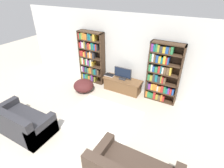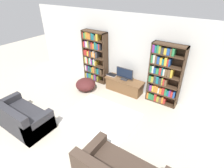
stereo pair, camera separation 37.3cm
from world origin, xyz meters
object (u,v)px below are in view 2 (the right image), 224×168
(laptop, at_px, (112,75))
(bookshelf_right, at_px, (163,75))
(bookshelf_left, at_px, (94,57))
(tv_stand, at_px, (124,85))
(couch_left_sectional, at_px, (21,118))
(television, at_px, (125,74))
(beanbag_ottoman, at_px, (86,84))

(laptop, bearing_deg, bookshelf_right, 2.71)
(bookshelf_left, bearing_deg, laptop, -5.72)
(bookshelf_right, height_order, tv_stand, bookshelf_right)
(bookshelf_left, distance_m, bookshelf_right, 2.65)
(couch_left_sectional, bearing_deg, bookshelf_right, 49.93)
(tv_stand, distance_m, television, 0.46)
(television, bearing_deg, laptop, 176.11)
(tv_stand, xyz_separation_m, television, (-0.00, -0.00, 0.46))
(bookshelf_right, relative_size, tv_stand, 1.42)
(tv_stand, relative_size, couch_left_sectional, 0.85)
(tv_stand, bearing_deg, television, -90.00)
(laptop, distance_m, beanbag_ottoman, 1.01)
(television, bearing_deg, couch_left_sectional, -114.53)
(bookshelf_left, bearing_deg, couch_left_sectional, -89.99)
(television, bearing_deg, tv_stand, 90.00)
(tv_stand, distance_m, laptop, 0.59)
(bookshelf_left, height_order, television, bookshelf_left)
(bookshelf_left, bearing_deg, television, -5.01)
(beanbag_ottoman, bearing_deg, television, 29.61)
(bookshelf_left, relative_size, tv_stand, 1.42)
(tv_stand, distance_m, beanbag_ottoman, 1.38)
(laptop, bearing_deg, beanbag_ottoman, -132.43)
(beanbag_ottoman, bearing_deg, bookshelf_right, 18.02)
(tv_stand, distance_m, couch_left_sectional, 3.34)
(television, distance_m, laptop, 0.58)
(television, height_order, couch_left_sectional, television)
(tv_stand, bearing_deg, beanbag_ottoman, -150.27)
(bookshelf_right, bearing_deg, couch_left_sectional, -130.07)
(television, bearing_deg, beanbag_ottoman, -150.39)
(bookshelf_left, distance_m, couch_left_sectional, 3.23)
(bookshelf_left, height_order, bookshelf_right, same)
(bookshelf_right, height_order, television, bookshelf_right)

